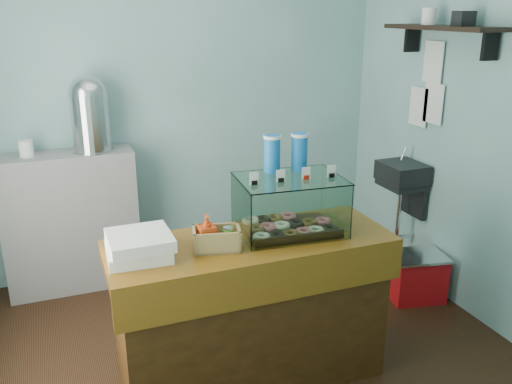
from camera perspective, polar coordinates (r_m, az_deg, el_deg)
name	(u,v)px	position (r m, az deg, el deg)	size (l,w,h in m)	color
ground	(238,352)	(3.68, -1.95, -16.51)	(3.50, 3.50, 0.00)	black
room_shell	(238,88)	(3.05, -1.89, 10.88)	(3.54, 3.04, 2.82)	#6EA1A0
counter	(251,310)	(3.23, -0.51, -12.30)	(1.60, 0.60, 0.90)	#47270D
back_shelf	(72,222)	(4.45, -18.85, -3.02)	(1.00, 0.32, 1.10)	gray
display_case	(288,202)	(3.12, 3.38, -1.08)	(0.62, 0.48, 0.54)	#311C0E
condiment_crate	(214,237)	(2.89, -4.42, -4.74)	(0.28, 0.20, 0.20)	#A78853
pastry_boxes	(139,246)	(2.87, -12.22, -5.53)	(0.33, 0.33, 0.13)	white
coffee_urn	(90,112)	(4.24, -17.11, 8.08)	(0.31, 0.31, 0.57)	silver
red_cooler	(416,276)	(4.36, 16.48, -8.50)	(0.46, 0.39, 0.36)	red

